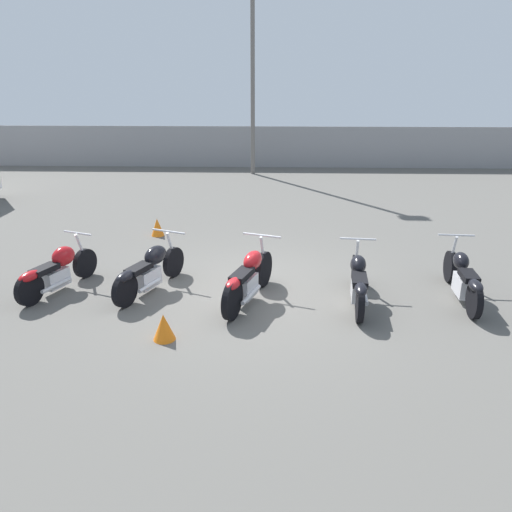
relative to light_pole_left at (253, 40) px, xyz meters
The scene contains 10 objects.
ground_plane 12.40m from the light_pole_left, 87.43° to the right, with size 60.00×60.00×0.00m, color #5B5954.
fence_back 4.31m from the light_pole_left, 71.06° to the left, with size 40.00×0.04×1.68m.
light_pole_left is the anchor object (origin of this frame).
motorcycle_slot_0 12.71m from the light_pole_left, 104.68° to the right, with size 0.90×1.82×0.93m.
motorcycle_slot_1 12.38m from the light_pole_left, 96.83° to the right, with size 1.01×1.93×0.95m.
motorcycle_slot_2 12.67m from the light_pole_left, 88.07° to the right, with size 0.93×2.00×1.02m.
motorcycle_slot_3 12.87m from the light_pole_left, 79.31° to the right, with size 0.63×2.00×0.96m.
motorcycle_slot_4 13.11m from the light_pole_left, 70.78° to the right, with size 0.63×2.10×0.96m.
traffic_cone_near 9.62m from the light_pole_left, 103.55° to the right, with size 0.31×0.31×0.43m.
traffic_cone_far 14.02m from the light_pole_left, 93.33° to the right, with size 0.33×0.33×0.40m.
Camera 1 is at (0.28, -8.21, 3.64)m, focal length 35.00 mm.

